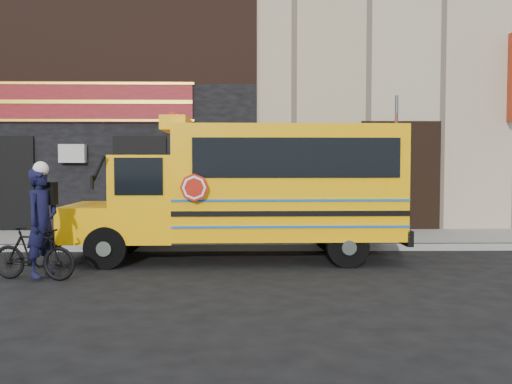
{
  "coord_description": "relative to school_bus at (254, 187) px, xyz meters",
  "views": [
    {
      "loc": [
        -0.31,
        -10.29,
        2.01
      ],
      "look_at": [
        -0.09,
        1.85,
        1.38
      ],
      "focal_mm": 40.0,
      "sensor_mm": 36.0,
      "label": 1
    }
  ],
  "objects": [
    {
      "name": "bicycle",
      "position": [
        -3.79,
        -2.01,
        -1.05
      ],
      "size": [
        1.58,
        0.73,
        0.92
      ],
      "primitive_type": "imported",
      "rotation": [
        0.0,
        0.0,
        1.37
      ],
      "color": "black",
      "rests_on": "ground"
    },
    {
      "name": "curb",
      "position": [
        0.14,
        1.16,
        -1.43
      ],
      "size": [
        40.0,
        0.2,
        0.15
      ],
      "primitive_type": "cube",
      "color": "gray",
      "rests_on": "ground"
    },
    {
      "name": "building",
      "position": [
        0.09,
        9.02,
        4.62
      ],
      "size": [
        20.0,
        10.7,
        12.0
      ],
      "color": "tan",
      "rests_on": "sidewalk"
    },
    {
      "name": "ground",
      "position": [
        0.14,
        -1.44,
        -1.51
      ],
      "size": [
        120.0,
        120.0,
        0.0
      ],
      "primitive_type": "plane",
      "color": "black",
      "rests_on": "ground"
    },
    {
      "name": "sign_pole",
      "position": [
        3.42,
        1.81,
        0.46
      ],
      "size": [
        0.13,
        0.3,
        3.6
      ],
      "color": "#424A45",
      "rests_on": "ground"
    },
    {
      "name": "sidewalk",
      "position": [
        0.14,
        2.66,
        -1.43
      ],
      "size": [
        40.0,
        3.0,
        0.15
      ],
      "primitive_type": "cube",
      "color": "slate",
      "rests_on": "ground"
    },
    {
      "name": "cyclist",
      "position": [
        -3.67,
        -1.92,
        -0.57
      ],
      "size": [
        0.64,
        0.79,
        1.87
      ],
      "primitive_type": "imported",
      "rotation": [
        0.0,
        0.0,
        1.25
      ],
      "color": "black",
      "rests_on": "ground"
    },
    {
      "name": "school_bus",
      "position": [
        0.0,
        0.0,
        0.0
      ],
      "size": [
        6.93,
        2.47,
        2.92
      ],
      "color": "black",
      "rests_on": "ground"
    }
  ]
}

